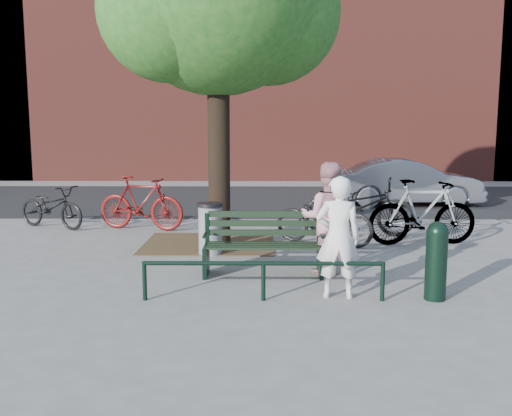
{
  "coord_description": "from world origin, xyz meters",
  "views": [
    {
      "loc": [
        -0.02,
        -8.16,
        2.21
      ],
      "look_at": [
        -0.11,
        1.0,
        0.86
      ],
      "focal_mm": 40.0,
      "sensor_mm": 36.0,
      "label": 1
    }
  ],
  "objects_px": {
    "person_right": "(327,218)",
    "litter_bin": "(210,229)",
    "person_left": "(338,237)",
    "park_bench": "(263,243)",
    "bollard": "(436,258)",
    "bicycle_c": "(324,218)",
    "parked_car": "(407,182)"
  },
  "relations": [
    {
      "from": "park_bench",
      "to": "person_left",
      "type": "height_order",
      "value": "person_left"
    },
    {
      "from": "park_bench",
      "to": "litter_bin",
      "type": "relative_size",
      "value": 1.96
    },
    {
      "from": "park_bench",
      "to": "parked_car",
      "type": "xyz_separation_m",
      "value": [
        3.95,
        7.22,
        0.16
      ]
    },
    {
      "from": "person_left",
      "to": "bicycle_c",
      "type": "relative_size",
      "value": 0.83
    },
    {
      "from": "litter_bin",
      "to": "parked_car",
      "type": "bearing_deg",
      "value": 50.88
    },
    {
      "from": "litter_bin",
      "to": "parked_car",
      "type": "xyz_separation_m",
      "value": [
        4.84,
        5.96,
        0.19
      ]
    },
    {
      "from": "person_left",
      "to": "litter_bin",
      "type": "distance_m",
      "value": 3.04
    },
    {
      "from": "bollard",
      "to": "bicycle_c",
      "type": "xyz_separation_m",
      "value": [
        -1.05,
        3.34,
        -0.04
      ]
    },
    {
      "from": "bollard",
      "to": "parked_car",
      "type": "distance_m",
      "value": 8.62
    },
    {
      "from": "park_bench",
      "to": "litter_bin",
      "type": "height_order",
      "value": "park_bench"
    },
    {
      "from": "person_right",
      "to": "bollard",
      "type": "xyz_separation_m",
      "value": [
        1.23,
        -1.29,
        -0.29
      ]
    },
    {
      "from": "person_right",
      "to": "bicycle_c",
      "type": "xyz_separation_m",
      "value": [
        0.18,
        2.05,
        -0.34
      ]
    },
    {
      "from": "person_right",
      "to": "litter_bin",
      "type": "height_order",
      "value": "person_right"
    },
    {
      "from": "park_bench",
      "to": "bicycle_c",
      "type": "height_order",
      "value": "bicycle_c"
    },
    {
      "from": "bollard",
      "to": "bicycle_c",
      "type": "height_order",
      "value": "bollard"
    },
    {
      "from": "person_left",
      "to": "person_right",
      "type": "relative_size",
      "value": 0.94
    },
    {
      "from": "bollard",
      "to": "litter_bin",
      "type": "height_order",
      "value": "bollard"
    },
    {
      "from": "litter_bin",
      "to": "parked_car",
      "type": "relative_size",
      "value": 0.23
    },
    {
      "from": "litter_bin",
      "to": "bicycle_c",
      "type": "bearing_deg",
      "value": 22.9
    },
    {
      "from": "person_left",
      "to": "litter_bin",
      "type": "relative_size",
      "value": 1.76
    },
    {
      "from": "bollard",
      "to": "litter_bin",
      "type": "relative_size",
      "value": 1.13
    },
    {
      "from": "park_bench",
      "to": "bollard",
      "type": "bearing_deg",
      "value": -29.11
    },
    {
      "from": "park_bench",
      "to": "litter_bin",
      "type": "xyz_separation_m",
      "value": [
        -0.9,
        1.27,
        -0.03
      ]
    },
    {
      "from": "bicycle_c",
      "to": "parked_car",
      "type": "height_order",
      "value": "parked_car"
    },
    {
      "from": "park_bench",
      "to": "parked_car",
      "type": "relative_size",
      "value": 0.45
    },
    {
      "from": "person_right",
      "to": "parked_car",
      "type": "relative_size",
      "value": 0.43
    },
    {
      "from": "person_right",
      "to": "person_left",
      "type": "bearing_deg",
      "value": 99.55
    },
    {
      "from": "person_left",
      "to": "person_right",
      "type": "height_order",
      "value": "person_right"
    },
    {
      "from": "park_bench",
      "to": "person_left",
      "type": "relative_size",
      "value": 1.11
    },
    {
      "from": "person_right",
      "to": "litter_bin",
      "type": "relative_size",
      "value": 1.87
    },
    {
      "from": "person_left",
      "to": "park_bench",
      "type": "bearing_deg",
      "value": -44.63
    },
    {
      "from": "person_left",
      "to": "person_right",
      "type": "xyz_separation_m",
      "value": [
        0.0,
        1.2,
        0.05
      ]
    }
  ]
}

